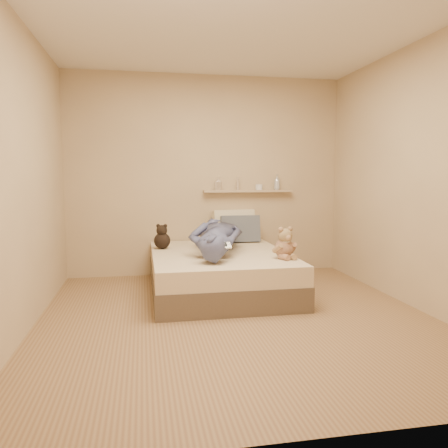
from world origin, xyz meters
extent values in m
plane|color=olive|center=(0.00, 0.00, 0.00)|extent=(3.80, 3.80, 0.00)
plane|color=silver|center=(0.00, 0.00, 2.60)|extent=(3.80, 3.80, 0.00)
plane|color=tan|center=(0.00, 1.90, 1.30)|extent=(3.60, 0.00, 3.60)
plane|color=tan|center=(0.00, -1.90, 1.30)|extent=(3.60, 0.00, 3.60)
plane|color=tan|center=(-1.80, 0.00, 1.30)|extent=(0.00, 3.80, 3.80)
plane|color=tan|center=(1.80, 0.00, 1.30)|extent=(0.00, 3.80, 3.80)
cube|color=brown|center=(0.00, 0.93, 0.12)|extent=(1.50, 1.90, 0.25)
cube|color=beige|center=(0.00, 0.93, 0.35)|extent=(1.48, 1.88, 0.20)
cube|color=silver|center=(-0.07, 0.39, 0.61)|extent=(0.19, 0.11, 0.06)
cube|color=black|center=(-0.07, 0.39, 0.63)|extent=(0.10, 0.06, 0.03)
sphere|color=#8E664D|center=(0.60, 0.46, 0.55)|extent=(0.20, 0.20, 0.20)
sphere|color=#9B8155|center=(0.61, 0.45, 0.69)|extent=(0.15, 0.15, 0.15)
sphere|color=#A07157|center=(0.55, 0.44, 0.75)|extent=(0.06, 0.06, 0.06)
sphere|color=#8B6E4C|center=(0.66, 0.46, 0.75)|extent=(0.06, 0.06, 0.06)
sphere|color=#9C7856|center=(0.62, 0.38, 0.68)|extent=(0.06, 0.06, 0.06)
cylinder|color=#A17D56|center=(0.52, 0.42, 0.56)|extent=(0.11, 0.14, 0.11)
cylinder|color=#956A4F|center=(0.70, 0.45, 0.56)|extent=(0.07, 0.14, 0.11)
cylinder|color=#A27256|center=(0.57, 0.37, 0.48)|extent=(0.11, 0.15, 0.07)
cylinder|color=#967650|center=(0.67, 0.39, 0.48)|extent=(0.07, 0.14, 0.07)
cylinder|color=beige|center=(0.61, 0.45, 0.63)|extent=(0.12, 0.12, 0.02)
sphere|color=black|center=(-0.62, 1.28, 0.55)|extent=(0.19, 0.19, 0.19)
sphere|color=black|center=(-0.62, 1.27, 0.67)|extent=(0.13, 0.13, 0.13)
sphere|color=black|center=(-0.66, 1.29, 0.72)|extent=(0.05, 0.05, 0.05)
sphere|color=black|center=(-0.58, 1.26, 0.72)|extent=(0.05, 0.05, 0.05)
cube|color=#F3E4C0|center=(0.34, 1.76, 0.65)|extent=(0.57, 0.30, 0.43)
cube|color=slate|center=(0.39, 1.62, 0.62)|extent=(0.50, 0.21, 0.36)
imported|color=#4C5077|center=(-0.02, 0.97, 0.64)|extent=(0.94, 1.67, 0.38)
cube|color=tan|center=(0.55, 1.84, 1.10)|extent=(1.20, 0.12, 0.03)
imported|color=white|center=(0.14, 1.84, 1.20)|extent=(0.08, 0.08, 0.17)
cylinder|color=white|center=(0.41, 1.84, 1.20)|extent=(0.04, 0.04, 0.16)
cylinder|color=white|center=(0.70, 1.84, 1.15)|extent=(0.10, 0.10, 0.07)
imported|color=#B5B9BF|center=(0.95, 1.84, 1.22)|extent=(0.09, 0.09, 0.20)
camera|label=1|loc=(-0.83, -3.82, 1.31)|focal=35.00mm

